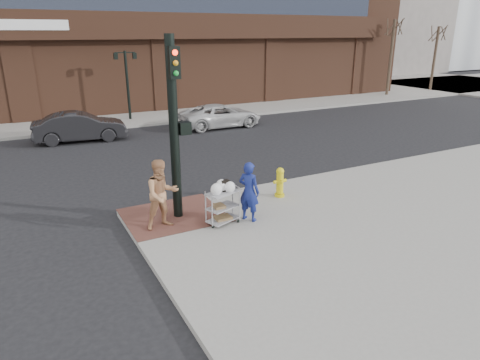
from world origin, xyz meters
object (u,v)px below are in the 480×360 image
utility_cart (223,204)px  traffic_signal_pole (175,124)px  pedestrian_tan (162,194)px  minivan_white (221,116)px  lamp_post (127,78)px  woman_blue (249,191)px  sedan_dark (80,127)px  fire_hydrant (280,182)px

utility_cart → traffic_signal_pole: bearing=131.9°
traffic_signal_pole → pedestrian_tan: (-0.63, -0.50, -1.73)m
minivan_white → utility_cart: 13.47m
lamp_post → pedestrian_tan: 16.10m
pedestrian_tan → utility_cart: bearing=-22.6°
woman_blue → pedestrian_tan: 2.37m
traffic_signal_pole → sedan_dark: traffic_signal_pole is taller
woman_blue → utility_cart: size_ratio=1.38×
woman_blue → utility_cart: woman_blue is taller
fire_hydrant → utility_cart: bearing=-158.7°
traffic_signal_pole → pedestrian_tan: traffic_signal_pole is taller
lamp_post → utility_cart: (-1.57, -16.24, -1.91)m
lamp_post → pedestrian_tan: bearing=-101.2°
lamp_post → sedan_dark: 5.52m
lamp_post → traffic_signal_pole: (-2.48, -15.23, 0.21)m
lamp_post → pedestrian_tan: size_ratio=2.10×
utility_cart → lamp_post: bearing=84.5°
pedestrian_tan → sedan_dark: size_ratio=0.43×
traffic_signal_pole → woman_blue: 2.72m
pedestrian_tan → minivan_white: (7.30, 11.66, -0.45)m
sedan_dark → utility_cart: size_ratio=3.58×
woman_blue → utility_cart: 0.81m
woman_blue → fire_hydrant: woman_blue is taller
woman_blue → pedestrian_tan: size_ratio=0.90×
traffic_signal_pole → utility_cart: size_ratio=4.04×
fire_hydrant → sedan_dark: bearing=111.1°
sedan_dark → lamp_post: bearing=-35.4°
fire_hydrant → woman_blue: bearing=-147.4°
fire_hydrant → traffic_signal_pole: bearing=179.4°
woman_blue → sedan_dark: (-2.63, 12.52, -0.27)m
lamp_post → pedestrian_tan: lamp_post is taller
sedan_dark → fire_hydrant: bearing=-152.5°
lamp_post → fire_hydrant: 15.42m
utility_cart → woman_blue: bearing=-11.5°
minivan_white → lamp_post: bearing=46.6°
minivan_white → pedestrian_tan: bearing=148.6°
traffic_signal_pole → woman_blue: size_ratio=2.93×
utility_cart → minivan_white: bearing=64.7°
traffic_signal_pole → fire_hydrant: 4.05m
traffic_signal_pole → sedan_dark: (-0.98, 11.36, -2.10)m
sedan_dark → woman_blue: bearing=-161.7°
minivan_white → sedan_dark: bearing=89.2°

